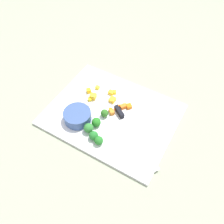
{
  "coord_description": "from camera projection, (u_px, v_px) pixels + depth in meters",
  "views": [
    {
      "loc": [
        0.28,
        -0.47,
        0.73
      ],
      "look_at": [
        0.0,
        0.0,
        0.02
      ],
      "focal_mm": 38.17,
      "sensor_mm": 36.0,
      "label": 1
    }
  ],
  "objects": [
    {
      "name": "ground_plane",
      "position": [
        112.0,
        116.0,
        0.91
      ],
      "size": [
        4.0,
        4.0,
        0.0
      ],
      "primitive_type": "plane",
      "color": "gray"
    },
    {
      "name": "cutting_board",
      "position": [
        112.0,
        115.0,
        0.91
      ],
      "size": [
        0.47,
        0.37,
        0.01
      ],
      "primitive_type": "cube",
      "color": "white",
      "rests_on": "ground_plane"
    },
    {
      "name": "prep_bowl",
      "position": [
        77.0,
        116.0,
        0.87
      ],
      "size": [
        0.1,
        0.1,
        0.04
      ],
      "primitive_type": "cylinder",
      "color": "#39538B",
      "rests_on": "cutting_board"
    },
    {
      "name": "chef_knife",
      "position": [
        127.0,
        125.0,
        0.86
      ],
      "size": [
        0.25,
        0.17,
        0.02
      ],
      "rotation": [
        0.0,
        0.0,
        5.71
      ],
      "color": "silver",
      "rests_on": "cutting_board"
    },
    {
      "name": "carrot_dice_0",
      "position": [
        125.0,
        106.0,
        0.92
      ],
      "size": [
        0.02,
        0.02,
        0.01
      ],
      "primitive_type": "cube",
      "rotation": [
        0.0,
        0.0,
        2.82
      ],
      "color": "orange",
      "rests_on": "cutting_board"
    },
    {
      "name": "carrot_dice_1",
      "position": [
        111.0,
        112.0,
        0.9
      ],
      "size": [
        0.02,
        0.02,
        0.02
      ],
      "primitive_type": "cube",
      "rotation": [
        0.0,
        0.0,
        0.76
      ],
      "color": "orange",
      "rests_on": "cutting_board"
    },
    {
      "name": "carrot_dice_2",
      "position": [
        110.0,
        110.0,
        0.9
      ],
      "size": [
        0.02,
        0.02,
        0.01
      ],
      "primitive_type": "cube",
      "rotation": [
        0.0,
        0.0,
        1.91
      ],
      "color": "orange",
      "rests_on": "cutting_board"
    },
    {
      "name": "carrot_dice_3",
      "position": [
        119.0,
        107.0,
        0.92
      ],
      "size": [
        0.02,
        0.02,
        0.01
      ],
      "primitive_type": "cube",
      "rotation": [
        0.0,
        0.0,
        2.16
      ],
      "color": "orange",
      "rests_on": "cutting_board"
    },
    {
      "name": "carrot_dice_4",
      "position": [
        117.0,
        109.0,
        0.91
      ],
      "size": [
        0.01,
        0.01,
        0.01
      ],
      "primitive_type": "cube",
      "rotation": [
        0.0,
        0.0,
        2.95
      ],
      "color": "orange",
      "rests_on": "cutting_board"
    },
    {
      "name": "carrot_dice_5",
      "position": [
        129.0,
        106.0,
        0.91
      ],
      "size": [
        0.03,
        0.03,
        0.01
      ],
      "primitive_type": "cube",
      "rotation": [
        0.0,
        0.0,
        2.44
      ],
      "color": "orange",
      "rests_on": "cutting_board"
    },
    {
      "name": "carrot_dice_6",
      "position": [
        122.0,
        107.0,
        0.91
      ],
      "size": [
        0.02,
        0.02,
        0.02
      ],
      "primitive_type": "cube",
      "rotation": [
        0.0,
        0.0,
        2.63
      ],
      "color": "orange",
      "rests_on": "cutting_board"
    },
    {
      "name": "pepper_dice_0",
      "position": [
        89.0,
        91.0,
        0.96
      ],
      "size": [
        0.02,
        0.02,
        0.02
      ],
      "primitive_type": "cube",
      "rotation": [
        0.0,
        0.0,
        0.89
      ],
      "color": "yellow",
      "rests_on": "cutting_board"
    },
    {
      "name": "pepper_dice_1",
      "position": [
        111.0,
        93.0,
        0.96
      ],
      "size": [
        0.02,
        0.02,
        0.01
      ],
      "primitive_type": "cube",
      "rotation": [
        0.0,
        0.0,
        0.04
      ],
      "color": "yellow",
      "rests_on": "cutting_board"
    },
    {
      "name": "pepper_dice_2",
      "position": [
        90.0,
        99.0,
        0.94
      ],
      "size": [
        0.02,
        0.02,
        0.01
      ],
      "primitive_type": "cube",
      "rotation": [
        0.0,
        0.0,
        2.28
      ],
      "color": "yellow",
      "rests_on": "cutting_board"
    },
    {
      "name": "pepper_dice_3",
      "position": [
        93.0,
        96.0,
        0.94
      ],
      "size": [
        0.03,
        0.03,
        0.02
      ],
      "primitive_type": "cube",
      "rotation": [
        0.0,
        0.0,
        1.79
      ],
      "color": "yellow",
      "rests_on": "cutting_board"
    },
    {
      "name": "pepper_dice_4",
      "position": [
        97.0,
        88.0,
        0.98
      ],
      "size": [
        0.02,
        0.01,
        0.01
      ],
      "primitive_type": "cube",
      "rotation": [
        0.0,
        0.0,
        1.67
      ],
      "color": "yellow",
      "rests_on": "cutting_board"
    },
    {
      "name": "pepper_dice_5",
      "position": [
        115.0,
        92.0,
        0.96
      ],
      "size": [
        0.02,
        0.02,
        0.01
      ],
      "primitive_type": "cube",
      "rotation": [
        0.0,
        0.0,
        0.48
      ],
      "color": "yellow",
      "rests_on": "cutting_board"
    },
    {
      "name": "pepper_dice_6",
      "position": [
        112.0,
        100.0,
        0.93
      ],
      "size": [
        0.02,
        0.02,
        0.02
      ],
      "primitive_type": "cube",
      "rotation": [
        0.0,
        0.0,
        1.55
      ],
      "color": "yellow",
      "rests_on": "cutting_board"
    },
    {
      "name": "broccoli_floret_0",
      "position": [
        92.0,
        135.0,
        0.82
      ],
      "size": [
        0.03,
        0.03,
        0.03
      ],
      "color": "#8DAC5C",
      "rests_on": "cutting_board"
    },
    {
      "name": "broccoli_floret_1",
      "position": [
        96.0,
        122.0,
        0.86
      ],
      "size": [
        0.03,
        0.03,
        0.03
      ],
      "color": "#98AC58",
      "rests_on": "cutting_board"
    },
    {
      "name": "broccoli_floret_2",
      "position": [
        105.0,
        113.0,
        0.88
      ],
      "size": [
        0.03,
        0.03,
        0.03
      ],
      "color": "#8AAF6D",
      "rests_on": "cutting_board"
    },
    {
      "name": "broccoli_floret_3",
      "position": [
        89.0,
        128.0,
        0.84
      ],
      "size": [
        0.03,
        0.03,
        0.04
      ],
      "color": "#85B257",
      "rests_on": "cutting_board"
    },
    {
      "name": "broccoli_floret_4",
      "position": [
        99.0,
        141.0,
        0.81
      ],
      "size": [
        0.03,
        0.03,
        0.03
      ],
      "color": "#98B468",
      "rests_on": "cutting_board"
    }
  ]
}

